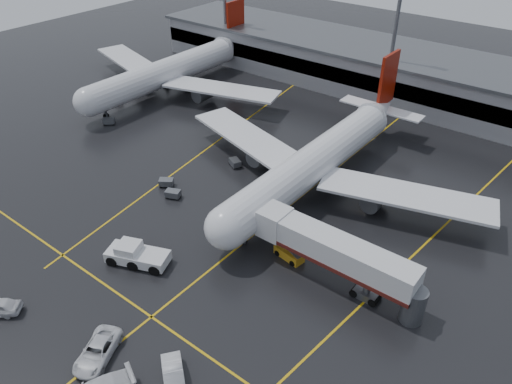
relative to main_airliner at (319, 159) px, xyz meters
The scene contains 19 objects.
ground 10.57m from the main_airliner, 90.00° to the right, with size 220.00×220.00×0.00m, color black.
apron_line_centre 10.57m from the main_airliner, 90.00° to the right, with size 0.25×90.00×0.02m, color gold.
apron_line_stop 31.98m from the main_airliner, 90.00° to the right, with size 60.00×0.25×0.02m, color gold.
apron_line_left 20.44m from the main_airliner, behind, with size 0.25×70.00×0.02m, color gold.
apron_line_right 18.49m from the main_airliner, ahead, with size 0.25×70.00×0.02m, color gold.
terminal 38.23m from the main_airliner, 90.00° to the left, with size 122.00×19.00×8.60m.
light_mast_mid 34.26m from the main_airliner, 98.80° to the left, with size 3.00×1.20×25.45m.
main_airliner is the anchor object (origin of this frame).
second_airliner 43.68m from the main_airliner, 164.05° to the left, with size 48.80×45.60×14.10m.
jet_bridge 19.68m from the main_airliner, 52.90° to the right, with size 19.90×3.40×6.05m.
pushback_tractor 28.24m from the main_airliner, 105.71° to the right, with size 7.78×5.38×2.58m.
belt_loader 16.99m from the main_airliner, 69.17° to the right, with size 3.86×2.22×2.32m.
service_van_a 38.20m from the main_airliner, 90.33° to the right, with size 2.69×5.84×1.62m, color silver.
service_van_c 36.61m from the main_airliner, 78.17° to the right, with size 1.79×5.14×1.69m, color silver.
baggage_cart_a 20.85m from the main_airliner, 132.63° to the right, with size 2.34×1.96×1.12m.
baggage_cart_b 21.93m from the main_airliner, 140.89° to the right, with size 2.38×2.22×1.12m.
baggage_cart_c 13.51m from the main_airliner, 165.18° to the right, with size 2.37×2.07×1.12m.
baggage_cart_d 46.31m from the main_airliner, behind, with size 2.00×1.31×1.12m.
baggage_cart_e 40.15m from the main_airliner, behind, with size 2.36×2.31×1.12m.
Camera 1 is at (29.68, -42.64, 38.64)m, focal length 34.45 mm.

